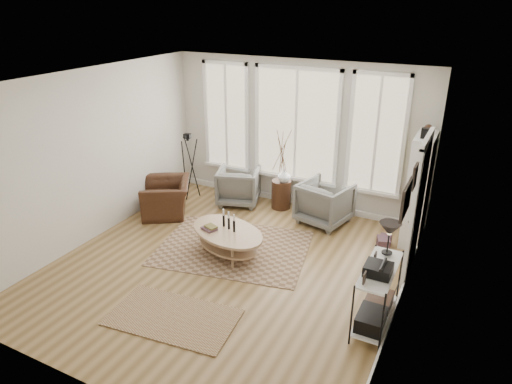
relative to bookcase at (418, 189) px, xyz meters
The scene contains 17 objects.
room 3.30m from the bookcase, 137.70° to the right, with size 5.50×5.54×2.90m.
bay_window 2.57m from the bookcase, 168.63° to the left, with size 4.14×0.12×2.24m.
door 1.10m from the bookcase, 82.91° to the right, with size 0.09×1.06×2.22m.
bookcase is the anchor object (origin of this frame).
low_shelf 2.56m from the bookcase, 91.28° to the right, with size 0.38×1.08×1.30m.
wall_art 2.66m from the bookcase, 86.75° to the right, with size 0.04×0.88×0.44m.
rug_main 3.27m from the bookcase, 147.74° to the right, with size 2.47×1.85×0.01m, color brown.
rug_runner 4.48m from the bookcase, 124.16° to the right, with size 1.69×0.94×0.01m, color brown.
coffee_table 3.30m from the bookcase, 144.54° to the right, with size 1.62×1.33×0.64m.
armchair_left 3.51m from the bookcase, behind, with size 0.81×0.83×0.76m, color slate.
armchair_right 1.69m from the bookcase, behind, with size 0.85×0.88×0.80m, color slate.
side_table 2.60m from the bookcase, behind, with size 0.39×0.39×1.63m.
vase 2.53m from the bookcase, behind, with size 0.25×0.25×0.26m, color silver.
accent_chair 4.65m from the bookcase, 166.90° to the right, with size 0.89×1.02×0.66m, color #3C2113.
tripod_camera 4.55m from the bookcase, behind, with size 0.49×0.49×1.38m.
book_stack_near 1.03m from the bookcase, 134.44° to the right, with size 0.19×0.25×0.16m, color brown.
book_stack_far 1.07m from the bookcase, 128.87° to the right, with size 0.20×0.26×0.17m, color brown.
Camera 1 is at (3.17, -5.29, 3.92)m, focal length 32.00 mm.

